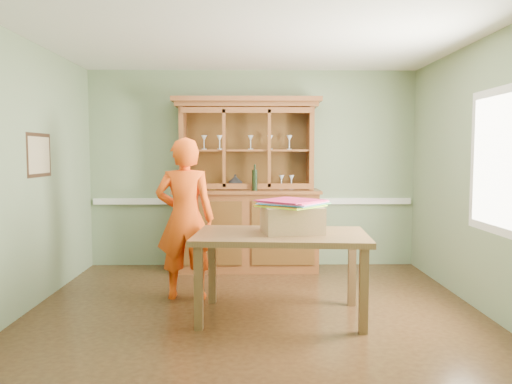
{
  "coord_description": "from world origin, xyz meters",
  "views": [
    {
      "loc": [
        -0.05,
        -4.93,
        1.58
      ],
      "look_at": [
        0.02,
        0.4,
        1.15
      ],
      "focal_mm": 35.0,
      "sensor_mm": 36.0,
      "label": 1
    }
  ],
  "objects_px": {
    "dining_table": "(281,243)",
    "person": "(185,219)",
    "china_hutch": "(247,210)",
    "cardboard_box": "(292,220)"
  },
  "relations": [
    {
      "from": "dining_table",
      "to": "person",
      "type": "height_order",
      "value": "person"
    },
    {
      "from": "person",
      "to": "cardboard_box",
      "type": "bearing_deg",
      "value": 151.07
    },
    {
      "from": "dining_table",
      "to": "person",
      "type": "bearing_deg",
      "value": 151.57
    },
    {
      "from": "person",
      "to": "china_hutch",
      "type": "bearing_deg",
      "value": -115.93
    },
    {
      "from": "cardboard_box",
      "to": "person",
      "type": "bearing_deg",
      "value": 150.69
    },
    {
      "from": "dining_table",
      "to": "person",
      "type": "distance_m",
      "value": 1.19
    },
    {
      "from": "dining_table",
      "to": "cardboard_box",
      "type": "bearing_deg",
      "value": 19.06
    },
    {
      "from": "cardboard_box",
      "to": "person",
      "type": "xyz_separation_m",
      "value": [
        -1.1,
        0.62,
        -0.07
      ]
    },
    {
      "from": "dining_table",
      "to": "person",
      "type": "xyz_separation_m",
      "value": [
        -0.99,
        0.64,
        0.15
      ]
    },
    {
      "from": "dining_table",
      "to": "cardboard_box",
      "type": "distance_m",
      "value": 0.25
    }
  ]
}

